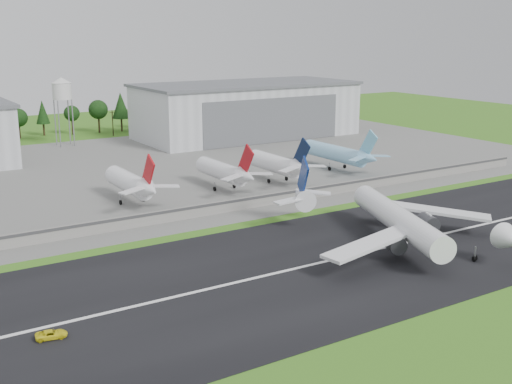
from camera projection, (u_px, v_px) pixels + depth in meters
ground at (355, 277)px, 129.42m from camera, size 600.00×600.00×0.00m
runway at (325, 262)px, 137.61m from camera, size 320.00×60.00×0.10m
runway_centerline at (325, 262)px, 137.60m from camera, size 220.00×1.00×0.02m
apron at (133, 171)px, 227.90m from camera, size 320.00×150.00×0.10m
blast_fence at (222, 207)px, 174.11m from camera, size 240.00×0.61×3.50m
hangar_east at (247, 110)px, 300.51m from camera, size 102.00×47.00×25.20m
water_tower at (62, 89)px, 272.72m from camera, size 8.40×8.40×29.40m
utility_poles at (67, 140)px, 293.57m from camera, size 230.00×3.00×12.00m
treeline at (58, 136)px, 305.88m from camera, size 320.00×16.00×22.00m
main_airliner at (400, 225)px, 147.16m from camera, size 53.42×57.29×18.17m
ground_vehicle at (51, 334)px, 103.02m from camera, size 5.37×3.23×1.40m
parked_jet_red_a at (133, 184)px, 182.08m from camera, size 7.36×31.29×16.68m
parked_jet_red_b at (227, 172)px, 197.90m from camera, size 7.36×31.29×16.54m
parked_jet_navy at (280, 164)px, 208.28m from camera, size 7.36×31.29×16.70m
parked_jet_skyblue at (340, 154)px, 227.48m from camera, size 7.36×37.29×16.62m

